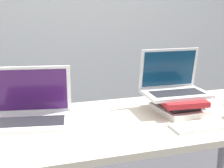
{
  "coord_description": "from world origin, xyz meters",
  "views": [
    {
      "loc": [
        -0.46,
        -0.97,
        1.29
      ],
      "look_at": [
        -0.05,
        0.33,
        0.94
      ],
      "focal_mm": 50.0,
      "sensor_mm": 36.0,
      "label": 1
    }
  ],
  "objects_px": {
    "laptop_on_books": "(173,85)",
    "wireless_keyboard": "(200,126)",
    "laptop_left": "(32,111)",
    "book_stack": "(178,103)"
  },
  "relations": [
    {
      "from": "laptop_left",
      "to": "laptop_on_books",
      "type": "distance_m",
      "value": 0.71
    },
    {
      "from": "book_stack",
      "to": "wireless_keyboard",
      "type": "height_order",
      "value": "book_stack"
    },
    {
      "from": "laptop_on_books",
      "to": "wireless_keyboard",
      "type": "xyz_separation_m",
      "value": [
        -0.0,
        -0.26,
        -0.12
      ]
    },
    {
      "from": "laptop_left",
      "to": "wireless_keyboard",
      "type": "height_order",
      "value": "laptop_left"
    },
    {
      "from": "book_stack",
      "to": "wireless_keyboard",
      "type": "xyz_separation_m",
      "value": [
        -0.01,
        -0.22,
        -0.04
      ]
    },
    {
      "from": "laptop_left",
      "to": "laptop_on_books",
      "type": "bearing_deg",
      "value": -2.91
    },
    {
      "from": "book_stack",
      "to": "wireless_keyboard",
      "type": "relative_size",
      "value": 1.12
    },
    {
      "from": "laptop_left",
      "to": "laptop_on_books",
      "type": "xyz_separation_m",
      "value": [
        0.71,
        -0.04,
        0.08
      ]
    },
    {
      "from": "laptop_left",
      "to": "book_stack",
      "type": "height_order",
      "value": "laptop_left"
    },
    {
      "from": "laptop_left",
      "to": "wireless_keyboard",
      "type": "bearing_deg",
      "value": -23.0
    }
  ]
}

